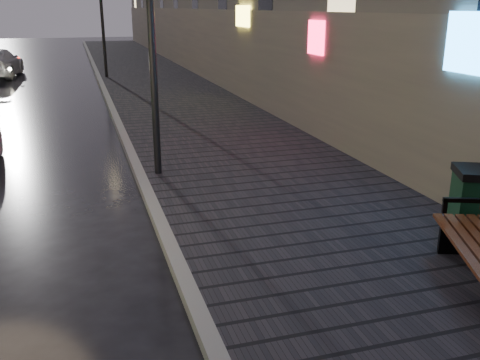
% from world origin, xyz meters
% --- Properties ---
extents(sidewalk, '(4.60, 58.00, 0.15)m').
position_xyz_m(sidewalk, '(3.90, 21.00, 0.07)').
color(sidewalk, black).
rests_on(sidewalk, ground).
extents(curb, '(0.20, 58.00, 0.15)m').
position_xyz_m(curb, '(1.50, 21.00, 0.07)').
color(curb, slate).
rests_on(curb, ground).
extents(lamp_far, '(0.36, 0.36, 5.28)m').
position_xyz_m(lamp_far, '(1.85, 22.00, 3.49)').
color(lamp_far, black).
rests_on(lamp_far, sidewalk).
extents(trash_bin, '(0.85, 0.85, 0.99)m').
position_xyz_m(trash_bin, '(5.80, 1.69, 0.65)').
color(trash_bin, black).
rests_on(trash_bin, sidewalk).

